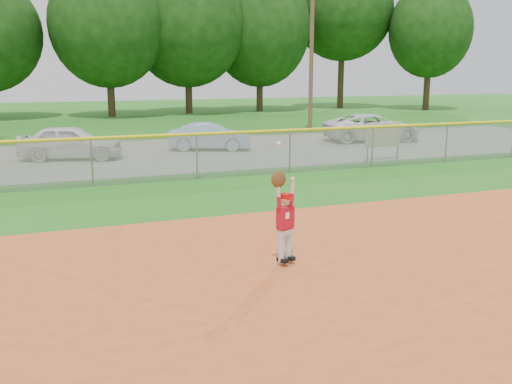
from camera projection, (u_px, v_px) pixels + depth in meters
ground at (351, 283)px, 9.70m from camera, size 120.00×120.00×0.00m
clay_infield at (475, 366)px, 6.95m from camera, size 24.00×16.00×0.04m
parking_strip at (161, 154)px, 24.32m from camera, size 44.00×10.00×0.03m
car_white_a at (71, 142)px, 22.73m from camera, size 4.30×2.60×1.37m
car_blue at (210, 137)px, 25.38m from camera, size 3.86×2.49×1.20m
car_white_b at (372, 127)px, 28.60m from camera, size 5.16×3.00×1.35m
sponsor_sign at (383, 136)px, 22.34m from camera, size 1.71×0.28×1.53m
outfield_fence at (197, 153)px, 18.65m from camera, size 40.06×0.10×1.55m
power_lines at (153, 47)px, 29.16m from camera, size 19.40×0.24×9.00m
tree_line at (111, 16)px, 43.08m from camera, size 62.37×13.00×14.43m
ballplayer at (284, 216)px, 10.31m from camera, size 0.56×0.33×2.23m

